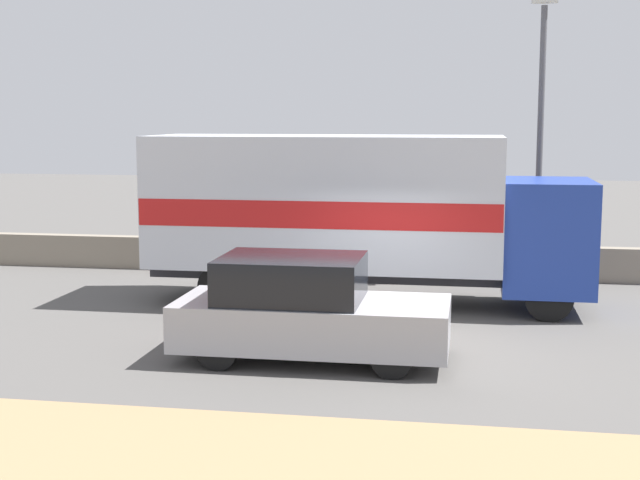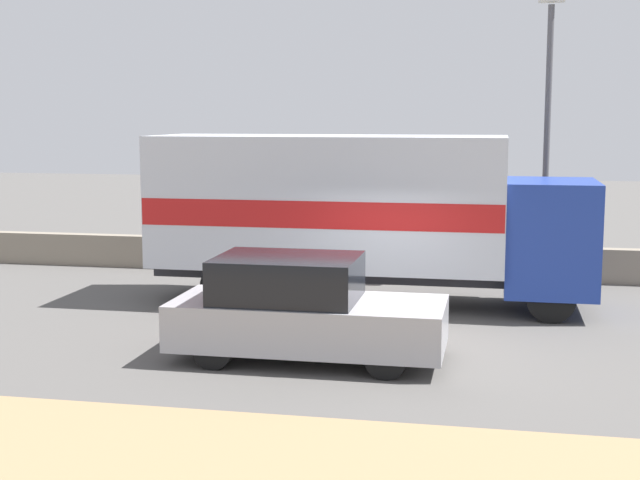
% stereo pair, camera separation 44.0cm
% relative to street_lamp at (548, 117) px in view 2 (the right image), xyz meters
% --- Properties ---
extents(ground_plane, '(80.00, 80.00, 0.00)m').
position_rel_street_lamp_xyz_m(ground_plane, '(-3.15, -6.06, -3.77)').
color(ground_plane, '#514F4C').
extents(stone_wall_backdrop, '(60.00, 0.35, 0.80)m').
position_rel_street_lamp_xyz_m(stone_wall_backdrop, '(-3.15, 0.38, -3.36)').
color(stone_wall_backdrop, gray).
rests_on(stone_wall_backdrop, ground_plane).
extents(street_lamp, '(0.56, 0.28, 6.45)m').
position_rel_street_lamp_xyz_m(street_lamp, '(0.00, 0.00, 0.00)').
color(street_lamp, '#4C4C51').
rests_on(street_lamp, ground_plane).
extents(box_truck, '(8.77, 2.49, 3.40)m').
position_rel_street_lamp_xyz_m(box_truck, '(-3.82, -2.87, -1.85)').
color(box_truck, navy).
rests_on(box_truck, ground_plane).
extents(car_hatchback, '(4.23, 1.83, 1.63)m').
position_rel_street_lamp_xyz_m(car_hatchback, '(-3.98, -7.21, -2.98)').
color(car_hatchback, '#9E9EA3').
rests_on(car_hatchback, ground_plane).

